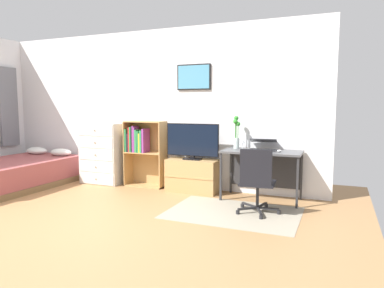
{
  "coord_description": "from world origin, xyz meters",
  "views": [
    {
      "loc": [
        3.13,
        -3.11,
        1.4
      ],
      "look_at": [
        1.2,
        1.5,
        0.86
      ],
      "focal_mm": 33.26,
      "sensor_mm": 36.0,
      "label": 1
    }
  ],
  "objects": [
    {
      "name": "laptop",
      "position": [
        2.07,
        2.19,
        0.81
      ],
      "size": [
        0.44,
        0.46,
        0.17
      ],
      "rotation": [
        0.0,
        0.0,
        0.12
      ],
      "color": "#333338",
      "rests_on": "desk"
    },
    {
      "name": "television",
      "position": [
        0.94,
        2.15,
        0.83
      ],
      "size": [
        0.9,
        0.16,
        0.58
      ],
      "color": "black",
      "rests_on": "tv_stand"
    },
    {
      "name": "bamboo_vase",
      "position": [
        1.64,
        2.24,
        0.97
      ],
      "size": [
        0.11,
        0.11,
        0.5
      ],
      "color": "silver",
      "rests_on": "desk"
    },
    {
      "name": "wine_glass",
      "position": [
        1.79,
        2.04,
        0.87
      ],
      "size": [
        0.07,
        0.07,
        0.18
      ],
      "color": "silver",
      "rests_on": "desk"
    },
    {
      "name": "dresser",
      "position": [
        -0.83,
        2.15,
        0.54
      ],
      "size": [
        0.76,
        0.46,
        1.09
      ],
      "color": "white",
      "rests_on": "ground_plane"
    },
    {
      "name": "area_rug",
      "position": [
        1.87,
        1.29,
        0.0
      ],
      "size": [
        1.7,
        1.2,
        0.01
      ],
      "primitive_type": "cube",
      "color": "#9E937F",
      "rests_on": "ground_plane"
    },
    {
      "name": "desk",
      "position": [
        2.07,
        2.16,
        0.6
      ],
      "size": [
        1.15,
        0.58,
        0.74
      ],
      "color": "#4C4C4F",
      "rests_on": "ground_plane"
    },
    {
      "name": "bed",
      "position": [
        -2.06,
        1.39,
        0.24
      ],
      "size": [
        1.38,
        1.97,
        0.59
      ],
      "rotation": [
        0.0,
        0.0,
        -0.0
      ],
      "color": "brown",
      "rests_on": "ground_plane"
    },
    {
      "name": "ground_plane",
      "position": [
        0.0,
        0.0,
        0.0
      ],
      "size": [
        7.2,
        7.2,
        0.0
      ],
      "primitive_type": "plane",
      "color": "#A87A4C"
    },
    {
      "name": "wall_back_with_posters",
      "position": [
        0.01,
        2.43,
        1.35
      ],
      "size": [
        6.12,
        0.09,
        2.7
      ],
      "color": "white",
      "rests_on": "ground_plane"
    },
    {
      "name": "computer_mouse",
      "position": [
        2.33,
        2.04,
        0.76
      ],
      "size": [
        0.06,
        0.1,
        0.03
      ],
      "primitive_type": "ellipsoid",
      "color": "silver",
      "rests_on": "desk"
    },
    {
      "name": "tv_stand",
      "position": [
        0.94,
        2.17,
        0.27
      ],
      "size": [
        0.84,
        0.41,
        0.53
      ],
      "color": "tan",
      "rests_on": "ground_plane"
    },
    {
      "name": "office_chair",
      "position": [
        2.17,
        1.34,
        0.46
      ],
      "size": [
        0.57,
        0.58,
        0.86
      ],
      "rotation": [
        0.0,
        0.0,
        0.07
      ],
      "color": "#232326",
      "rests_on": "ground_plane"
    },
    {
      "name": "bookshelf",
      "position": [
        -0.05,
        2.22,
        0.67
      ],
      "size": [
        0.72,
        0.3,
        1.14
      ],
      "color": "tan",
      "rests_on": "ground_plane"
    }
  ]
}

